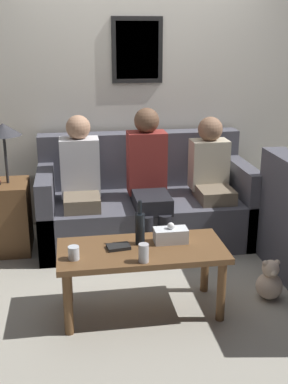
{
  "coord_description": "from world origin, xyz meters",
  "views": [
    {
      "loc": [
        -0.66,
        -3.63,
        1.86
      ],
      "look_at": [
        -0.11,
        -0.11,
        0.67
      ],
      "focal_mm": 45.0,
      "sensor_mm": 36.0,
      "label": 1
    }
  ],
  "objects": [
    {
      "name": "ground_plane",
      "position": [
        0.0,
        0.0,
        0.0
      ],
      "size": [
        16.0,
        16.0,
        0.0
      ],
      "primitive_type": "plane",
      "color": "#ADA899"
    },
    {
      "name": "wall_back",
      "position": [
        0.0,
        1.04,
        1.3
      ],
      "size": [
        9.0,
        0.08,
        2.6
      ],
      "color": "silver",
      "rests_on": "ground_plane"
    },
    {
      "name": "couch_main",
      "position": [
        0.0,
        0.56,
        0.32
      ],
      "size": [
        1.93,
        0.93,
        0.95
      ],
      "color": "#4C4C56",
      "rests_on": "ground_plane"
    },
    {
      "name": "coffee_table",
      "position": [
        -0.22,
        -0.71,
        0.41
      ],
      "size": [
        1.13,
        0.52,
        0.48
      ],
      "color": "brown",
      "rests_on": "ground_plane"
    },
    {
      "name": "side_table_with_lamp",
      "position": [
        -1.26,
        0.46,
        0.37
      ],
      "size": [
        0.43,
        0.43,
        1.14
      ],
      "color": "brown",
      "rests_on": "ground_plane"
    },
    {
      "name": "wine_bottle",
      "position": [
        -0.22,
        -0.64,
        0.6
      ],
      "size": [
        0.07,
        0.07,
        0.31
      ],
      "color": "black",
      "rests_on": "coffee_table"
    },
    {
      "name": "drinking_glass",
      "position": [
        -0.67,
        -0.81,
        0.52
      ],
      "size": [
        0.07,
        0.07,
        0.09
      ],
      "color": "silver",
      "rests_on": "coffee_table"
    },
    {
      "name": "book_stack",
      "position": [
        -0.38,
        -0.69,
        0.49
      ],
      "size": [
        0.17,
        0.12,
        0.02
      ],
      "color": "black",
      "rests_on": "coffee_table"
    },
    {
      "name": "soda_can",
      "position": [
        -0.24,
        -0.91,
        0.54
      ],
      "size": [
        0.07,
        0.07,
        0.12
      ],
      "color": "#BCBCC1",
      "rests_on": "coffee_table"
    },
    {
      "name": "tissue_box",
      "position": [
        -0.01,
        -0.64,
        0.53
      ],
      "size": [
        0.23,
        0.12,
        0.15
      ],
      "color": "silver",
      "rests_on": "coffee_table"
    },
    {
      "name": "person_left",
      "position": [
        -0.59,
        0.4,
        0.65
      ],
      "size": [
        0.34,
        0.57,
        1.19
      ],
      "color": "#756651",
      "rests_on": "ground_plane"
    },
    {
      "name": "person_middle",
      "position": [
        0.01,
        0.37,
        0.67
      ],
      "size": [
        0.34,
        0.64,
        1.24
      ],
      "color": "black",
      "rests_on": "ground_plane"
    },
    {
      "name": "person_right",
      "position": [
        0.59,
        0.41,
        0.63
      ],
      "size": [
        0.34,
        0.57,
        1.14
      ],
      "color": "#756651",
      "rests_on": "ground_plane"
    },
    {
      "name": "teddy_bear",
      "position": [
        0.73,
        -0.69,
        0.13
      ],
      "size": [
        0.2,
        0.2,
        0.31
      ],
      "color": "beige",
      "rests_on": "ground_plane"
    }
  ]
}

